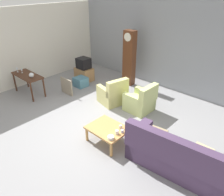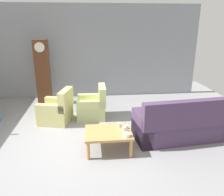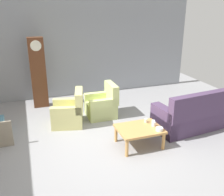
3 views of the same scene
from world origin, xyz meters
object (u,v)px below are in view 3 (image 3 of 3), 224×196
couch_floral (196,115)px  coffee_table_wood (139,130)px  armchair_olive_far (102,106)px  armchair_olive_near (69,113)px  cup_white_porcelain (154,124)px  grandfather_clock (38,73)px  bowl_white_stacked (159,129)px  cup_blue_rimmed (153,122)px  cup_cream_tall (146,121)px

couch_floral → coffee_table_wood: 1.73m
couch_floral → armchair_olive_far: 2.49m
armchair_olive_near → cup_white_porcelain: armchair_olive_near is taller
armchair_olive_far → grandfather_clock: grandfather_clock is taller
armchair_olive_near → cup_white_porcelain: size_ratio=9.52×
coffee_table_wood → bowl_white_stacked: 0.44m
cup_blue_rimmed → grandfather_clock: bearing=126.4°
armchair_olive_far → grandfather_clock: bearing=139.3°
coffee_table_wood → cup_cream_tall: (0.25, 0.20, 0.11)m
couch_floral → coffee_table_wood: couch_floral is taller
armchair_olive_near → bowl_white_stacked: bearing=-48.6°
cup_blue_rimmed → cup_cream_tall: (-0.14, 0.10, 0.01)m
armchair_olive_near → cup_blue_rimmed: bearing=-41.7°
cup_blue_rimmed → cup_white_porcelain: bearing=-115.6°
armchair_olive_near → coffee_table_wood: size_ratio=0.98×
grandfather_clock → cup_blue_rimmed: size_ratio=26.40×
armchair_olive_far → bowl_white_stacked: (0.64, -2.05, 0.15)m
grandfather_clock → cup_cream_tall: bearing=-54.3°
armchair_olive_far → cup_blue_rimmed: bearing=-68.1°
couch_floral → coffee_table_wood: bearing=-169.8°
cup_cream_tall → bowl_white_stacked: 0.46m
armchair_olive_near → armchair_olive_far: same height
cup_white_porcelain → bowl_white_stacked: cup_white_porcelain is taller
armchair_olive_far → bowl_white_stacked: 2.15m
couch_floral → cup_cream_tall: bearing=-175.9°
cup_blue_rimmed → armchair_olive_near: bearing=138.3°
cup_white_porcelain → cup_cream_tall: cup_white_porcelain is taller
grandfather_clock → cup_cream_tall: (2.10, -2.93, -0.58)m
cup_white_porcelain → cup_blue_rimmed: (0.06, 0.12, -0.01)m
grandfather_clock → bowl_white_stacked: (2.19, -3.39, -0.59)m
bowl_white_stacked → couch_floral: bearing=22.3°
armchair_olive_far → grandfather_clock: size_ratio=0.44×
cup_blue_rimmed → cup_cream_tall: 0.17m
grandfather_clock → bowl_white_stacked: bearing=-57.1°
armchair_olive_far → cup_cream_tall: (0.54, -1.59, 0.16)m
armchair_olive_near → armchair_olive_far: size_ratio=1.03×
couch_floral → cup_white_porcelain: bearing=-166.7°
cup_blue_rimmed → bowl_white_stacked: cup_blue_rimmed is taller
armchair_olive_far → cup_cream_tall: size_ratio=10.23×
coffee_table_wood → bowl_white_stacked: bearing=-36.1°
armchair_olive_far → coffee_table_wood: size_ratio=0.96×
cup_white_porcelain → cup_cream_tall: bearing=108.9°
armchair_olive_near → grandfather_clock: 1.83m
couch_floral → grandfather_clock: size_ratio=1.05×
coffee_table_wood → bowl_white_stacked: (0.35, -0.25, 0.10)m
cup_cream_tall → cup_white_porcelain: bearing=-71.1°
coffee_table_wood → bowl_white_stacked: size_ratio=6.17×
armchair_olive_far → armchair_olive_near: bearing=-166.8°
armchair_olive_near → cup_blue_rimmed: size_ratio=11.96×
cup_blue_rimmed → cup_cream_tall: size_ratio=0.88×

